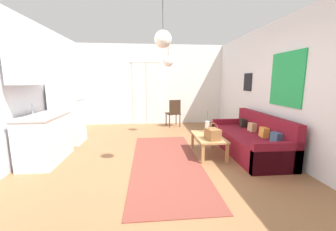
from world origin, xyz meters
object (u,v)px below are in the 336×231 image
at_px(handbag, 213,134).
at_px(refrigerator, 68,111).
at_px(bamboo_vase, 207,126).
at_px(pendant_lamp_far, 168,61).
at_px(accent_chair, 174,112).
at_px(coffee_table, 208,138).
at_px(pendant_lamp_near, 163,39).
at_px(couch, 251,141).

xyz_separation_m(handbag, refrigerator, (-3.13, 1.39, 0.28)).
xyz_separation_m(bamboo_vase, refrigerator, (-3.19, 0.80, 0.27)).
bearing_deg(refrigerator, pendant_lamp_far, 7.23).
xyz_separation_m(accent_chair, pendant_lamp_far, (-0.30, -1.22, 1.49)).
height_order(coffee_table, accent_chair, accent_chair).
xyz_separation_m(accent_chair, pendant_lamp_near, (-0.60, -3.52, 1.61)).
distance_m(couch, pendant_lamp_near, 2.80).
bearing_deg(accent_chair, refrigerator, 15.30).
bearing_deg(bamboo_vase, pendant_lamp_near, -131.34).
distance_m(coffee_table, handbag, 0.30).
relative_size(bamboo_vase, handbag, 1.43).
bearing_deg(pendant_lamp_far, handbag, -68.07).
height_order(bamboo_vase, refrigerator, refrigerator).
relative_size(coffee_table, pendant_lamp_near, 1.34).
bearing_deg(couch, pendant_lamp_far, 138.80).
xyz_separation_m(couch, handbag, (-0.93, -0.29, 0.24)).
bearing_deg(pendant_lamp_near, handbag, 31.33).
bearing_deg(bamboo_vase, handbag, -95.89).
distance_m(refrigerator, accent_chair, 3.16).
xyz_separation_m(coffee_table, refrigerator, (-3.13, 1.13, 0.44)).
bearing_deg(refrigerator, handbag, -23.98).
distance_m(handbag, accent_chair, 2.95).
distance_m(handbag, pendant_lamp_near, 1.96).
bearing_deg(couch, handbag, -162.60).
height_order(coffee_table, bamboo_vase, bamboo_vase).
bearing_deg(pendant_lamp_far, bamboo_vase, -56.21).
distance_m(bamboo_vase, accent_chair, 2.38).
bearing_deg(coffee_table, handbag, -89.41).
height_order(accent_chair, pendant_lamp_far, pendant_lamp_far).
distance_m(accent_chair, pendant_lamp_near, 3.92).
bearing_deg(coffee_table, couch, 1.96).
relative_size(bamboo_vase, refrigerator, 0.29).
xyz_separation_m(couch, pendant_lamp_far, (-1.61, 1.41, 1.72)).
bearing_deg(accent_chair, coffee_table, 84.28).
bearing_deg(refrigerator, coffee_table, -19.92).
bearing_deg(accent_chair, bamboo_vase, 86.91).
bearing_deg(pendant_lamp_near, refrigerator, 137.15).
xyz_separation_m(refrigerator, pendant_lamp_far, (2.44, 0.31, 1.20)).
relative_size(accent_chair, pendant_lamp_near, 1.22).
xyz_separation_m(couch, refrigerator, (-4.06, 1.10, 0.52)).
xyz_separation_m(handbag, pendant_lamp_far, (-0.69, 1.70, 1.48)).
bearing_deg(bamboo_vase, pendant_lamp_far, 123.79).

